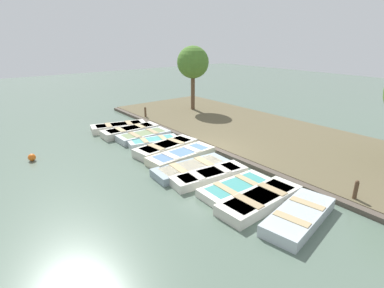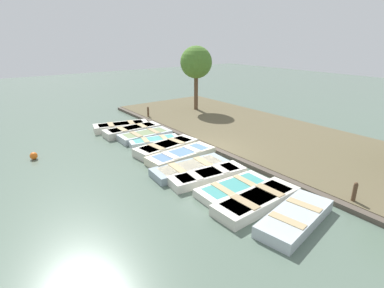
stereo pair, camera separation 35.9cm
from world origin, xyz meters
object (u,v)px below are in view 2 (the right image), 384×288
(rowboat_3, at_px, (155,141))
(buoy, at_px, (34,156))
(rowboat_10, at_px, (295,218))
(rowboat_5, at_px, (181,156))
(rowboat_8, at_px, (234,188))
(rowboat_2, at_px, (145,135))
(rowboat_9, at_px, (257,201))
(rowboat_7, at_px, (208,176))
(rowboat_0, at_px, (121,126))
(mooring_post_far, at_px, (354,194))
(rowboat_4, at_px, (166,147))
(rowboat_6, at_px, (190,168))
(mooring_post_near, at_px, (148,113))
(rowboat_1, at_px, (132,130))
(park_tree_far_left, at_px, (196,63))

(rowboat_3, distance_m, buoy, 6.01)
(rowboat_3, xyz_separation_m, buoy, (5.80, -1.59, 0.01))
(rowboat_10, bearing_deg, rowboat_5, -100.93)
(rowboat_8, relative_size, rowboat_10, 0.92)
(rowboat_2, relative_size, rowboat_5, 0.86)
(rowboat_2, distance_m, rowboat_9, 8.95)
(rowboat_7, xyz_separation_m, rowboat_8, (-0.13, 1.41, -0.02))
(rowboat_0, xyz_separation_m, mooring_post_far, (-2.65, 13.45, 0.25))
(rowboat_9, bearing_deg, rowboat_4, -94.35)
(rowboat_6, bearing_deg, rowboat_0, -87.38)
(rowboat_0, height_order, rowboat_5, rowboat_0)
(rowboat_3, bearing_deg, mooring_post_far, 116.07)
(rowboat_5, bearing_deg, rowboat_0, -91.65)
(rowboat_10, relative_size, mooring_post_near, 3.62)
(rowboat_1, distance_m, buoy, 5.71)
(rowboat_3, bearing_deg, rowboat_0, -72.37)
(rowboat_9, relative_size, rowboat_10, 1.06)
(rowboat_8, height_order, park_tree_far_left, park_tree_far_left)
(rowboat_6, bearing_deg, rowboat_4, -95.73)
(mooring_post_near, bearing_deg, rowboat_10, 79.86)
(rowboat_5, xyz_separation_m, mooring_post_near, (-2.42, -7.63, 0.25))
(mooring_post_far, bearing_deg, rowboat_5, -71.10)
(mooring_post_far, relative_size, park_tree_far_left, 0.18)
(rowboat_7, bearing_deg, rowboat_10, 100.34)
(rowboat_3, relative_size, rowboat_6, 0.82)
(mooring_post_near, distance_m, buoy, 8.78)
(rowboat_2, relative_size, rowboat_10, 0.92)
(rowboat_3, height_order, park_tree_far_left, park_tree_far_left)
(rowboat_4, bearing_deg, rowboat_7, 77.74)
(rowboat_6, bearing_deg, rowboat_8, 99.73)
(rowboat_0, height_order, rowboat_10, rowboat_0)
(rowboat_4, xyz_separation_m, rowboat_8, (0.25, 5.23, -0.06))
(rowboat_1, bearing_deg, rowboat_9, 89.63)
(rowboat_8, distance_m, rowboat_10, 2.63)
(rowboat_9, bearing_deg, rowboat_7, -89.78)
(rowboat_2, bearing_deg, park_tree_far_left, -150.30)
(rowboat_5, height_order, rowboat_8, rowboat_5)
(rowboat_2, xyz_separation_m, mooring_post_far, (-2.28, 10.94, 0.27))
(rowboat_5, xyz_separation_m, rowboat_7, (0.36, 2.45, -0.02))
(rowboat_6, xyz_separation_m, park_tree_far_left, (-7.03, -8.78, 3.59))
(rowboat_4, bearing_deg, rowboat_8, 80.70)
(rowboat_10, xyz_separation_m, park_tree_far_left, (-6.68, -13.90, 3.56))
(rowboat_2, bearing_deg, rowboat_7, 86.58)
(rowboat_1, relative_size, rowboat_8, 1.13)
(rowboat_5, height_order, rowboat_10, rowboat_10)
(rowboat_6, relative_size, mooring_post_near, 3.89)
(rowboat_1, distance_m, mooring_post_far, 12.48)
(buoy, bearing_deg, park_tree_far_left, -165.86)
(rowboat_7, relative_size, buoy, 9.72)
(rowboat_6, height_order, mooring_post_near, mooring_post_near)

